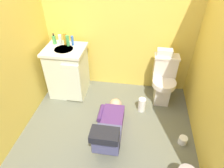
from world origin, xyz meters
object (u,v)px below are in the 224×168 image
object	(u,v)px
vanity_cabinet	(68,71)
toilet_paper_roll	(183,140)
faucet	(67,41)
soap_dispenser	(54,40)
tissue_box	(165,52)
toilet	(164,80)
paper_towel_roll	(142,105)
bottle_amber	(65,39)
bottle_blue	(72,41)
bottle_green	(68,41)
person_plumber	(110,127)
bottle_white	(60,40)

from	to	relation	value
vanity_cabinet	toilet_paper_roll	size ratio (longest dim) A/B	7.45
faucet	soap_dispenser	distance (m)	0.19
faucet	tissue_box	size ratio (longest dim) A/B	0.45
toilet	tissue_box	bearing A→B (deg)	116.43
paper_towel_roll	faucet	bearing A→B (deg)	161.12
bottle_amber	vanity_cabinet	bearing A→B (deg)	-79.98
tissue_box	bottle_blue	distance (m)	1.37
bottle_amber	bottle_green	xyz separation A→B (m)	(0.06, -0.04, -0.01)
person_plumber	toilet_paper_roll	xyz separation A→B (m)	(0.95, 0.03, -0.13)
toilet	person_plumber	size ratio (longest dim) A/B	0.70
bottle_amber	paper_towel_roll	xyz separation A→B (m)	(1.23, -0.41, -0.80)
bottle_green	toilet_paper_roll	xyz separation A→B (m)	(1.72, -0.89, -0.85)
bottle_blue	vanity_cabinet	bearing A→B (deg)	-128.01
vanity_cabinet	toilet_paper_roll	xyz separation A→B (m)	(1.76, -0.79, -0.37)
toilet_paper_roll	paper_towel_roll	bearing A→B (deg)	136.42
person_plumber	bottle_green	bearing A→B (deg)	130.16
person_plumber	paper_towel_roll	bearing A→B (deg)	54.31
toilet	tissue_box	xyz separation A→B (m)	(-0.05, 0.09, 0.43)
bottle_green	bottle_blue	world-z (taller)	bottle_green
bottle_blue	toilet	bearing A→B (deg)	-2.90
faucet	paper_towel_roll	size ratio (longest dim) A/B	0.45
bottle_green	paper_towel_roll	xyz separation A→B (m)	(1.18, -0.37, -0.79)
bottle_green	paper_towel_roll	bearing A→B (deg)	-17.27
bottle_green	paper_towel_roll	distance (m)	1.46
toilet	bottle_blue	xyz separation A→B (m)	(-1.41, 0.07, 0.53)
faucet	soap_dispenser	world-z (taller)	soap_dispenser
tissue_box	bottle_green	xyz separation A→B (m)	(-1.43, -0.04, 0.10)
vanity_cabinet	paper_towel_roll	distance (m)	1.27
bottle_amber	paper_towel_roll	world-z (taller)	bottle_amber
toilet	bottle_green	distance (m)	1.57
soap_dispenser	bottle_blue	xyz separation A→B (m)	(0.29, -0.00, 0.01)
soap_dispenser	bottle_blue	distance (m)	0.29
bottle_white	toilet_paper_roll	world-z (taller)	bottle_white
bottle_amber	bottle_green	bearing A→B (deg)	-36.84
bottle_blue	toilet_paper_roll	bearing A→B (deg)	-28.79
person_plumber	toilet_paper_roll	world-z (taller)	person_plumber
bottle_white	bottle_amber	world-z (taller)	bottle_amber
faucet	bottle_amber	bearing A→B (deg)	-163.49
soap_dispenser	paper_towel_roll	size ratio (longest dim) A/B	0.75
toilet_paper_roll	vanity_cabinet	bearing A→B (deg)	155.79
tissue_box	bottle_blue	size ratio (longest dim) A/B	1.49
person_plumber	tissue_box	xyz separation A→B (m)	(0.65, 0.97, 0.62)
bottle_green	bottle_blue	size ratio (longest dim) A/B	1.09
person_plumber	bottle_white	distance (m)	1.50
soap_dispenser	toilet_paper_roll	size ratio (longest dim) A/B	1.51
vanity_cabinet	person_plumber	bearing A→B (deg)	-45.51
bottle_green	person_plumber	bearing A→B (deg)	-49.84
soap_dispenser	bottle_white	size ratio (longest dim) A/B	1.09
bottle_blue	toilet_paper_roll	world-z (taller)	bottle_blue
soap_dispenser	bottle_blue	size ratio (longest dim) A/B	1.12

